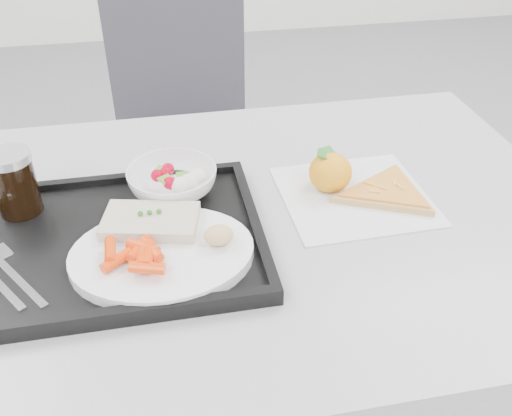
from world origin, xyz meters
TOP-DOWN VIEW (x-y plane):
  - table at (0.00, 0.30)m, footprint 1.20×0.80m
  - chair at (-0.02, 1.13)m, footprint 0.46×0.46m
  - tray at (-0.19, 0.25)m, footprint 0.45×0.35m
  - dinner_plate at (-0.12, 0.19)m, footprint 0.27×0.27m
  - fish_fillet at (-0.13, 0.25)m, footprint 0.16×0.12m
  - bread_roll at (-0.03, 0.19)m, footprint 0.05×0.04m
  - salad_bowl at (-0.09, 0.36)m, footprint 0.15×0.15m
  - cola_glass at (-0.34, 0.36)m, footprint 0.07×0.07m
  - napkin at (0.22, 0.32)m, footprint 0.26×0.25m
  - tangerine at (0.19, 0.35)m, footprint 0.09×0.09m
  - pizza_slice at (0.28, 0.30)m, footprint 0.21×0.21m
  - carrot_pile at (-0.15, 0.17)m, footprint 0.09×0.09m
  - salad_contents at (-0.08, 0.35)m, footprint 0.09×0.08m

SIDE VIEW (x-z plane):
  - chair at x=-0.02m, z-range 0.07..1.00m
  - table at x=0.00m, z-range 0.31..1.06m
  - napkin at x=0.22m, z-range 0.75..0.75m
  - tray at x=-0.19m, z-range 0.75..0.77m
  - pizza_slice at x=0.28m, z-range 0.75..0.77m
  - dinner_plate at x=-0.12m, z-range 0.77..0.78m
  - tangerine at x=0.19m, z-range 0.75..0.82m
  - salad_bowl at x=-0.09m, z-range 0.77..0.81m
  - fish_fillet at x=-0.13m, z-range 0.78..0.81m
  - carrot_pile at x=-0.15m, z-range 0.79..0.81m
  - bread_roll at x=-0.03m, z-range 0.78..0.81m
  - salad_contents at x=-0.08m, z-range 0.79..0.81m
  - cola_glass at x=-0.34m, z-range 0.77..0.88m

